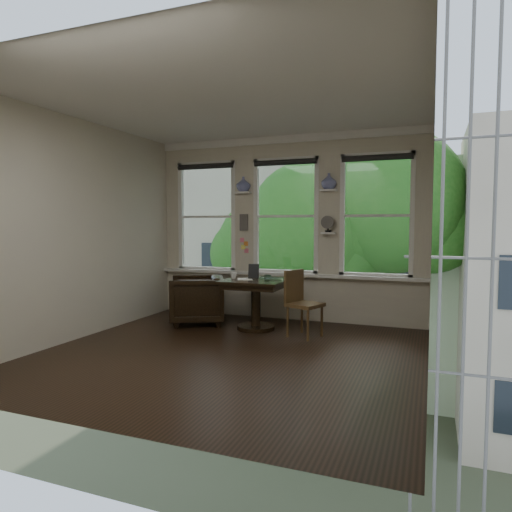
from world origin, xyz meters
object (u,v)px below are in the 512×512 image
at_px(laptop, 270,279).
at_px(mug, 233,275).
at_px(table, 256,304).
at_px(armchair_left, 197,300).
at_px(side_chair_right, 305,304).

xyz_separation_m(laptop, mug, (-0.56, -0.07, 0.03)).
bearing_deg(table, armchair_left, 178.16).
height_order(armchair_left, laptop, laptop).
relative_size(armchair_left, side_chair_right, 0.91).
bearing_deg(table, side_chair_right, -12.37).
xyz_separation_m(armchair_left, side_chair_right, (1.81, -0.21, 0.08)).
bearing_deg(side_chair_right, armchair_left, 103.28).
xyz_separation_m(armchair_left, laptop, (1.22, 0.01, 0.38)).
bearing_deg(table, laptop, 12.93).
distance_m(table, armchair_left, 1.01).
bearing_deg(side_chair_right, laptop, 89.49).
bearing_deg(laptop, side_chair_right, -22.62).
height_order(side_chair_right, mug, side_chair_right).
height_order(table, armchair_left, armchair_left).
bearing_deg(armchair_left, table, 61.01).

